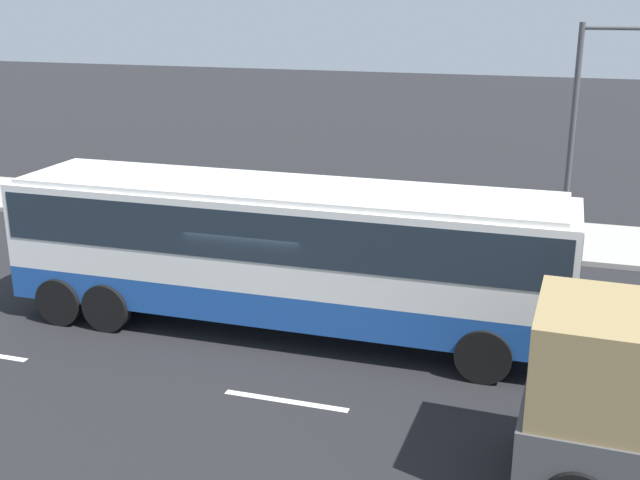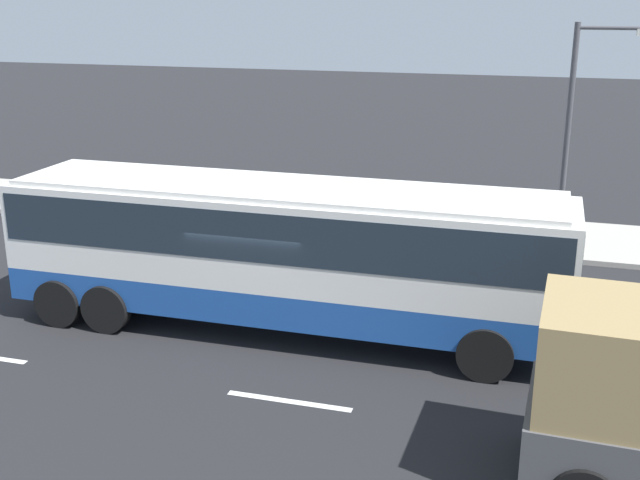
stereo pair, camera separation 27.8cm
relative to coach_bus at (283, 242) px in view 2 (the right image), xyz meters
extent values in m
plane|color=black|center=(-0.43, -0.19, -2.06)|extent=(120.00, 120.00, 0.00)
cube|color=#A8A399|center=(-0.43, 8.46, -1.98)|extent=(80.00, 4.00, 0.15)
cube|color=white|center=(1.16, -3.09, -2.05)|extent=(2.40, 0.16, 0.01)
cube|color=#1E4C9E|center=(0.00, 0.00, -1.14)|extent=(12.25, 2.60, 0.74)
cube|color=white|center=(0.00, 0.00, 0.18)|extent=(12.25, 2.60, 1.90)
cube|color=#1E2833|center=(0.00, 0.00, 0.46)|extent=(12.01, 2.63, 1.04)
cube|color=#1E2833|center=(6.08, 0.01, 0.27)|extent=(0.12, 2.37, 1.52)
cube|color=white|center=(0.00, 0.00, 1.19)|extent=(11.76, 2.45, 0.12)
cylinder|color=black|center=(4.52, 1.25, -1.51)|extent=(1.10, 0.30, 1.10)
cylinder|color=black|center=(4.53, -1.23, -1.51)|extent=(1.10, 0.30, 1.10)
cylinder|color=black|center=(-3.72, 1.23, -1.51)|extent=(1.10, 0.30, 1.10)
cylinder|color=black|center=(-3.72, -1.25, -1.51)|extent=(1.10, 0.30, 1.10)
cylinder|color=black|center=(-4.92, 1.23, -1.51)|extent=(1.10, 0.30, 1.10)
cylinder|color=black|center=(-4.92, -1.25, -1.51)|extent=(1.10, 0.30, 1.10)
cylinder|color=black|center=(6.32, -3.08, -1.58)|extent=(0.97, 0.32, 0.96)
cylinder|color=brown|center=(-5.72, 6.96, -1.51)|extent=(0.14, 0.14, 0.79)
cylinder|color=brown|center=(-5.58, 6.89, -1.51)|extent=(0.14, 0.14, 0.79)
cylinder|color=beige|center=(-5.65, 6.93, -0.82)|extent=(0.32, 0.32, 0.59)
sphere|color=#9E7051|center=(-5.65, 6.93, -0.42)|extent=(0.21, 0.21, 0.21)
cylinder|color=#47474C|center=(5.84, 7.11, 1.26)|extent=(0.16, 0.16, 6.34)
cylinder|color=#47474C|center=(6.70, 7.11, 4.28)|extent=(1.72, 0.10, 0.10)
camera|label=1|loc=(5.61, -15.29, 5.14)|focal=44.16mm
camera|label=2|loc=(5.35, -15.37, 5.14)|focal=44.16mm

